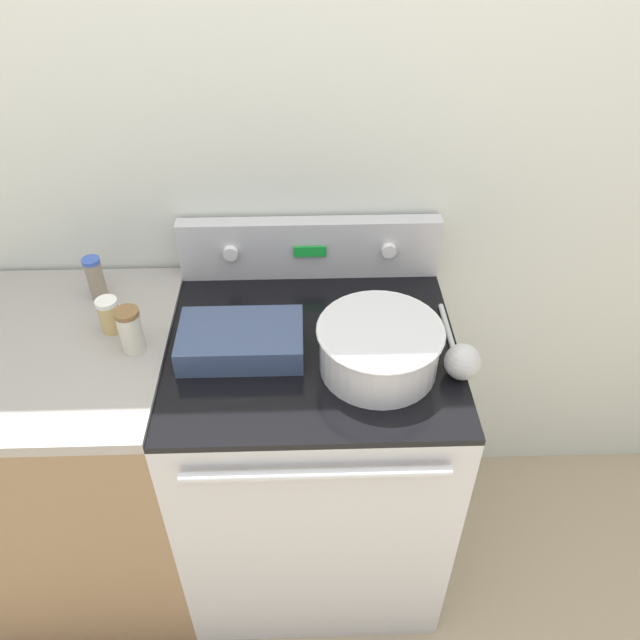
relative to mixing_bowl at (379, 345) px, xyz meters
The scene contains 11 objects.
ground_plane 1.02m from the mixing_bowl, 123.95° to the right, with size 12.00×12.00×0.00m, color tan.
kitchen_wall 0.55m from the mixing_bowl, 108.90° to the left, with size 8.00×0.05×2.50m.
stove_range 0.56m from the mixing_bowl, 148.90° to the left, with size 0.73×0.68×0.91m.
control_panel 0.42m from the mixing_bowl, 111.55° to the left, with size 0.73×0.07×0.18m.
side_counter 0.96m from the mixing_bowl, behind, with size 0.57×0.65×0.93m.
mixing_bowl is the anchor object (origin of this frame).
casserole_dish 0.34m from the mixing_bowl, 168.08° to the left, with size 0.30×0.19×0.07m.
ladle 0.20m from the mixing_bowl, ahead, with size 0.09×0.30×0.09m.
spice_jar_brown_cap 0.60m from the mixing_bowl, behind, with size 0.06×0.06×0.12m.
spice_jar_white_cap 0.68m from the mixing_bowl, 167.47° to the left, with size 0.05×0.05×0.09m.
spice_jar_blue_cap 0.78m from the mixing_bowl, 158.64° to the left, with size 0.05×0.05×0.12m.
Camera 1 is at (-0.02, -0.85, 1.96)m, focal length 35.00 mm.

